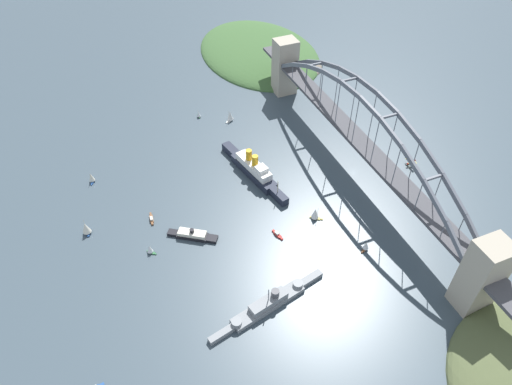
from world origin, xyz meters
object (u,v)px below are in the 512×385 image
at_px(small_boat_0, 199,114).
at_px(small_boat_7, 152,219).
at_px(small_boat_9, 86,228).
at_px(small_boat_1, 230,116).
at_px(harbor_arch_bridge, 359,142).
at_px(harbor_ferry_steamer, 193,235).
at_px(ocean_liner, 253,169).
at_px(naval_cruiser, 269,303).
at_px(seaplane_taxiing_near_bridge, 411,164).
at_px(small_boat_6, 91,177).
at_px(small_boat_2, 366,246).
at_px(small_boat_4, 150,249).
at_px(small_boat_5, 277,234).
at_px(small_boat_8, 315,213).

distance_m(small_boat_0, small_boat_7, 124.11).
distance_m(small_boat_7, small_boat_9, 42.39).
xyz_separation_m(small_boat_1, small_boat_9, (-84.52, 132.32, 0.27)).
relative_size(harbor_arch_bridge, harbor_ferry_steamer, 10.16).
xyz_separation_m(ocean_liner, small_boat_7, (-15.96, 81.68, -4.59)).
bearing_deg(small_boat_0, naval_cruiser, 173.98).
distance_m(seaplane_taxiing_near_bridge, small_boat_6, 240.48).
relative_size(seaplane_taxiing_near_bridge, small_boat_2, 1.39).
bearing_deg(ocean_liner, small_boat_7, 101.06).
relative_size(harbor_ferry_steamer, small_boat_6, 3.53).
bearing_deg(small_boat_7, ocean_liner, -78.94).
height_order(small_boat_4, small_boat_5, small_boat_4).
height_order(small_boat_1, small_boat_4, small_boat_1).
height_order(harbor_arch_bridge, small_boat_1, harbor_arch_bridge).
distance_m(small_boat_1, small_boat_7, 126.98).
distance_m(small_boat_6, small_boat_7, 63.44).
height_order(naval_cruiser, small_boat_7, naval_cruiser).
relative_size(naval_cruiser, small_boat_6, 8.94).
bearing_deg(small_boat_6, small_boat_2, -131.53).
xyz_separation_m(seaplane_taxiing_near_bridge, small_boat_4, (-6.86, 204.35, 1.28)).
height_order(small_boat_1, small_boat_9, small_boat_9).
height_order(small_boat_2, small_boat_9, small_boat_9).
xyz_separation_m(small_boat_0, small_boat_1, (-15.32, -23.35, 1.87)).
height_order(small_boat_0, small_boat_1, small_boat_1).
height_order(ocean_liner, small_boat_2, ocean_liner).
bearing_deg(small_boat_8, harbor_ferry_steamer, 78.89).
distance_m(ocean_liner, small_boat_2, 101.97).
distance_m(harbor_arch_bridge, small_boat_7, 155.93).
relative_size(small_boat_4, small_boat_6, 0.83).
relative_size(harbor_arch_bridge, seaplane_taxiing_near_bridge, 28.67).
height_order(ocean_liner, small_boat_7, ocean_liner).
xyz_separation_m(harbor_ferry_steamer, small_boat_5, (-20.09, -51.73, -1.24)).
height_order(small_boat_1, small_boat_7, small_boat_1).
height_order(ocean_liner, seaplane_taxiing_near_bridge, ocean_liner).
bearing_deg(harbor_arch_bridge, small_boat_2, 153.99).
xyz_separation_m(small_boat_4, small_boat_7, (27.77, -7.36, -2.44)).
distance_m(harbor_ferry_steamer, small_boat_4, 28.83).
relative_size(naval_cruiser, small_boat_7, 6.75).
relative_size(small_boat_1, small_boat_7, 0.90).
height_order(naval_cruiser, seaplane_taxiing_near_bridge, naval_cruiser).
bearing_deg(harbor_ferry_steamer, harbor_arch_bridge, -83.37).
xyz_separation_m(ocean_liner, small_boat_2, (-94.52, -38.24, -1.78)).
height_order(ocean_liner, small_boat_8, ocean_liner).
height_order(harbor_arch_bridge, ocean_liner, harbor_arch_bridge).
bearing_deg(small_boat_0, harbor_arch_bridge, -143.11).
relative_size(ocean_liner, small_boat_8, 7.68).
distance_m(naval_cruiser, small_boat_2, 75.13).
bearing_deg(ocean_liner, small_boat_2, -157.97).
height_order(small_boat_6, small_boat_9, small_boat_9).
bearing_deg(small_boat_8, small_boat_7, 67.95).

